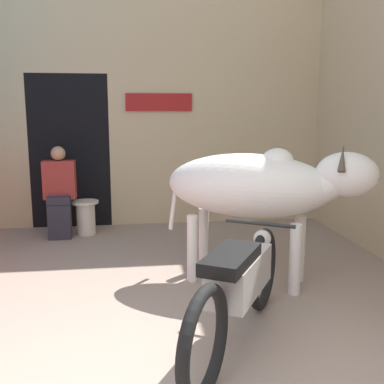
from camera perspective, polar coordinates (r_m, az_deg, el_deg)
wall_back_with_doorway at (r=6.95m, az=-9.12°, el=10.76°), size 5.36×0.93×4.17m
cow at (r=4.40m, az=8.57°, el=0.72°), size 2.02×1.38×1.41m
motorcycle_near at (r=3.31m, az=6.03°, el=-11.60°), size 1.14×1.83×0.81m
shopkeeper_seated at (r=6.32m, az=-16.48°, el=0.24°), size 0.43×0.33×1.24m
plastic_stool at (r=6.44m, az=-13.34°, el=-3.04°), size 0.37×0.37×0.47m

